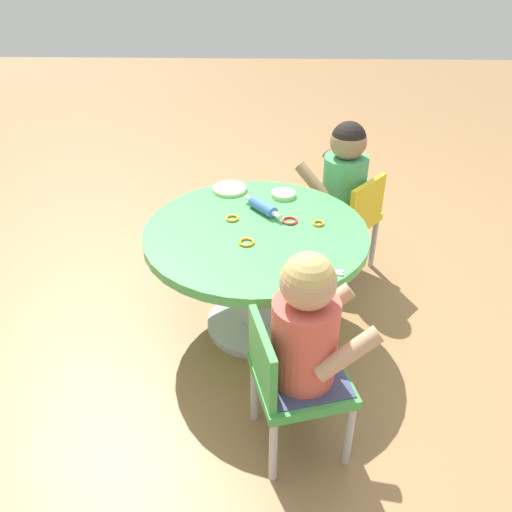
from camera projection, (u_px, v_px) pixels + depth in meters
The scene contains 14 objects.
ground_plane at pixel (256, 325), 2.46m from camera, with size 10.00×10.00×0.00m, color #9E7247.
craft_table at pixel (256, 254), 2.25m from camera, with size 0.91×0.91×0.51m.
child_chair_left at pixel (292, 380), 1.77m from camera, with size 0.37×0.37×0.54m.
seated_child_left at pixel (307, 325), 1.65m from camera, with size 0.35×0.40×0.51m.
child_chair_right at pixel (347, 218), 2.67m from camera, with size 0.42×0.42×0.54m.
seated_child_right at pixel (344, 174), 2.57m from camera, with size 0.43×0.44×0.51m.
rolling_pin at pixel (263, 207), 2.29m from camera, with size 0.19×0.16×0.05m.
craft_scissors at pixel (319, 271), 1.93m from camera, with size 0.08×0.14×0.01m.
playdough_blob_0 at pixel (283, 194), 2.43m from camera, with size 0.11×0.11×0.02m, color #B2E58C.
playdough_blob_1 at pixel (230, 189), 2.48m from camera, with size 0.16×0.16×0.02m, color #B2E58C.
cookie_cutter_0 at pixel (232, 218), 2.25m from camera, with size 0.06×0.06×0.01m, color orange.
cookie_cutter_1 at pixel (290, 221), 2.24m from camera, with size 0.07×0.07×0.01m, color red.
cookie_cutter_2 at pixel (247, 242), 2.09m from camera, with size 0.06×0.06×0.01m, color orange.
cookie_cutter_3 at pixel (319, 223), 2.22m from camera, with size 0.05×0.05×0.01m, color orange.
Camera 1 is at (-1.88, -0.05, 1.62)m, focal length 37.90 mm.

